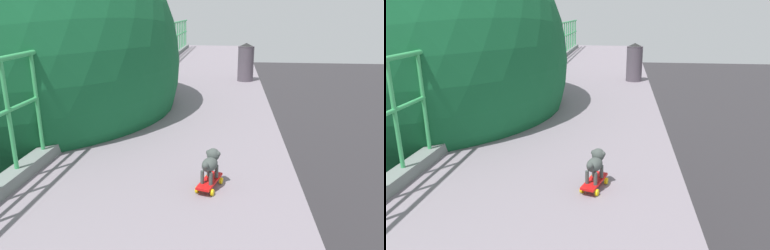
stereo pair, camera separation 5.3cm
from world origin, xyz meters
TOP-DOWN VIEW (x-y plane):
  - city_bus at (-8.90, 21.37)m, footprint 2.77×10.49m
  - roadside_tree_mid at (-1.90, 6.05)m, footprint 5.88×5.88m
  - toy_skateboard at (1.77, 3.10)m, footprint 0.27×0.45m
  - small_dog at (1.78, 3.12)m, footprint 0.21×0.34m
  - litter_bin at (2.32, 9.11)m, footprint 0.40×0.40m

SIDE VIEW (x-z plane):
  - city_bus at x=-8.90m, z-range 0.22..3.53m
  - toy_skateboard at x=1.77m, z-range 6.32..6.41m
  - small_dog at x=1.78m, z-range 6.42..6.72m
  - litter_bin at x=2.32m, z-range 6.30..7.25m
  - roadside_tree_mid at x=-1.90m, z-range 2.14..12.09m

